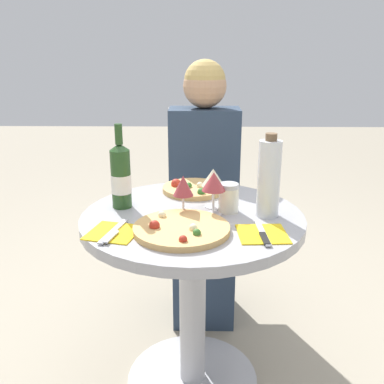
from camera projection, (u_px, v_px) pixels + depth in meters
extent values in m
plane|color=#9E937F|center=(192.00, 381.00, 1.71)|extent=(12.00, 12.00, 0.00)
cylinder|color=#B2B2B7|center=(192.00, 378.00, 1.71)|extent=(0.51, 0.51, 0.02)
cylinder|color=#B2B2B7|center=(192.00, 305.00, 1.60)|extent=(0.10, 0.10, 0.66)
cylinder|color=#9E9EA3|center=(193.00, 219.00, 1.49)|extent=(0.77, 0.77, 0.04)
cylinder|color=#ADADB2|center=(203.00, 294.00, 2.31)|extent=(0.33, 0.33, 0.01)
cylinder|color=#ADADB2|center=(203.00, 257.00, 2.24)|extent=(0.06, 0.06, 0.45)
cube|color=#ADADB2|center=(204.00, 215.00, 2.16)|extent=(0.37, 0.37, 0.03)
cube|color=#ADADB2|center=(204.00, 156.00, 2.24)|extent=(0.37, 0.02, 0.50)
cube|color=#28384C|center=(204.00, 269.00, 2.09)|extent=(0.28, 0.31, 0.48)
cube|color=#28384C|center=(204.00, 162.00, 2.08)|extent=(0.33, 0.19, 0.52)
sphere|color=tan|center=(205.00, 86.00, 1.96)|extent=(0.20, 0.20, 0.20)
sphere|color=tan|center=(205.00, 81.00, 1.96)|extent=(0.19, 0.19, 0.19)
cylinder|color=tan|center=(181.00, 229.00, 1.34)|extent=(0.30, 0.30, 0.02)
sphere|color=#B22D1E|center=(154.00, 225.00, 1.32)|extent=(0.03, 0.03, 0.03)
sphere|color=beige|center=(162.00, 215.00, 1.41)|extent=(0.03, 0.03, 0.03)
sphere|color=#B22D1E|center=(183.00, 239.00, 1.23)|extent=(0.02, 0.02, 0.02)
sphere|color=#336B28|center=(197.00, 233.00, 1.27)|extent=(0.02, 0.02, 0.02)
sphere|color=beige|center=(193.00, 228.00, 1.31)|extent=(0.03, 0.03, 0.03)
cylinder|color=tan|center=(194.00, 189.00, 1.72)|extent=(0.25, 0.25, 0.02)
sphere|color=#336B28|center=(201.00, 192.00, 1.63)|extent=(0.03, 0.03, 0.03)
sphere|color=beige|center=(211.00, 184.00, 1.73)|extent=(0.03, 0.03, 0.03)
sphere|color=#B22D1E|center=(176.00, 184.00, 1.73)|extent=(0.04, 0.04, 0.04)
sphere|color=#336B28|center=(189.00, 186.00, 1.71)|extent=(0.03, 0.03, 0.03)
sphere|color=beige|center=(200.00, 185.00, 1.71)|extent=(0.03, 0.03, 0.03)
cylinder|color=#23471E|center=(121.00, 179.00, 1.52)|extent=(0.07, 0.07, 0.21)
cone|color=#23471E|center=(119.00, 147.00, 1.49)|extent=(0.07, 0.07, 0.02)
cylinder|color=#23471E|center=(119.00, 134.00, 1.47)|extent=(0.03, 0.03, 0.07)
cylinder|color=silver|center=(121.00, 184.00, 1.53)|extent=(0.07, 0.07, 0.07)
cylinder|color=silver|center=(269.00, 179.00, 1.43)|extent=(0.08, 0.08, 0.26)
cylinder|color=brown|center=(271.00, 137.00, 1.39)|extent=(0.04, 0.04, 0.02)
cylinder|color=silver|center=(229.00, 200.00, 1.49)|extent=(0.07, 0.07, 0.09)
cylinder|color=#B2B2B7|center=(229.00, 186.00, 1.48)|extent=(0.07, 0.07, 0.02)
cylinder|color=silver|center=(183.00, 213.00, 1.49)|extent=(0.06, 0.06, 0.00)
cylinder|color=silver|center=(183.00, 204.00, 1.48)|extent=(0.01, 0.01, 0.07)
cone|color=#9E383D|center=(183.00, 185.00, 1.45)|extent=(0.07, 0.07, 0.07)
cylinder|color=silver|center=(213.00, 214.00, 1.49)|extent=(0.06, 0.06, 0.00)
cylinder|color=silver|center=(213.00, 202.00, 1.47)|extent=(0.01, 0.01, 0.08)
cone|color=#9E383D|center=(214.00, 181.00, 1.45)|extent=(0.08, 0.08, 0.06)
cylinder|color=silver|center=(213.00, 206.00, 1.55)|extent=(0.06, 0.06, 0.00)
cylinder|color=silver|center=(213.00, 196.00, 1.54)|extent=(0.01, 0.01, 0.08)
cone|color=beige|center=(213.00, 177.00, 1.52)|extent=(0.08, 0.08, 0.06)
cube|color=gold|center=(114.00, 232.00, 1.33)|extent=(0.18, 0.18, 0.00)
cube|color=silver|center=(113.00, 231.00, 1.33)|extent=(0.06, 0.19, 0.00)
cube|color=silver|center=(110.00, 237.00, 1.28)|extent=(0.04, 0.09, 0.00)
cube|color=gold|center=(262.00, 234.00, 1.32)|extent=(0.16, 0.16, 0.00)
cube|color=silver|center=(262.00, 233.00, 1.32)|extent=(0.03, 0.19, 0.00)
cube|color=black|center=(265.00, 238.00, 1.27)|extent=(0.02, 0.09, 0.00)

